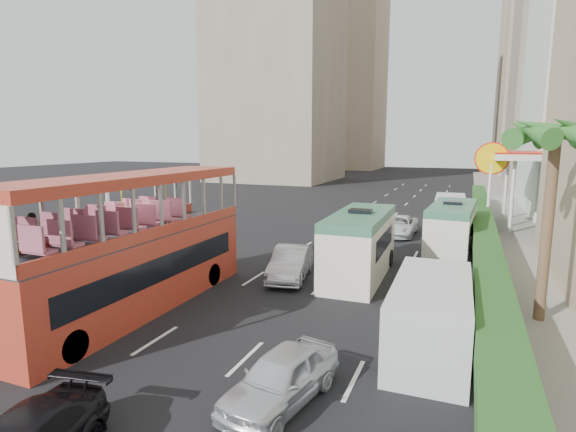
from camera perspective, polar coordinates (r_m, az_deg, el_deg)
The scene contains 18 objects.
ground_plane at distance 15.18m, azimuth -0.42°, elevation -14.72°, with size 200.00×200.00×0.00m, color black.
double_decker_bus at distance 17.46m, azimuth -18.98°, elevation -3.26°, with size 2.50×11.00×5.06m, color #BC3824.
car_silver_lane_a at distance 20.88m, azimuth 0.33°, elevation -7.87°, with size 1.51×4.32×1.42m, color silver.
car_silver_lane_b at distance 11.73m, azimuth -0.88°, elevation -22.55°, with size 1.51×3.75×1.28m, color silver.
van_asset at distance 31.03m, azimuth 13.84°, elevation -2.38°, with size 2.13×4.63×1.29m, color silver.
minibus_near at distance 20.99m, azimuth 9.08°, elevation -3.66°, with size 2.25×6.76×3.00m, color silver.
minibus_far at distance 26.25m, azimuth 20.04°, elevation -1.66°, with size 2.13×6.40×2.84m, color silver.
panel_van_near at distance 14.31m, azimuth 17.68°, elevation -12.06°, with size 2.16×5.40×2.16m, color silver.
panel_van_far at distance 36.16m, azimuth 19.86°, elevation 0.69°, with size 2.12×5.30×2.12m, color silver.
sidewalk at distance 38.47m, azimuth 27.23°, elevation -0.77°, with size 6.00×120.00×0.18m, color #99968C.
kerb_wall at distance 27.38m, azimuth 23.46°, elevation -3.01°, with size 0.30×44.00×1.00m, color silver.
hedge at distance 27.22m, azimuth 23.58°, elevation -1.26°, with size 1.10×44.00×0.70m, color #2D6626.
palm_tree at distance 17.22m, azimuth 30.05°, elevation -1.31°, with size 0.36×0.36×6.40m, color brown.
shell_station at distance 36.28m, azimuth 29.39°, elevation 2.75°, with size 6.50×8.00×5.50m, color silver.
tower_far_a at distance 96.82m, azimuth 30.17°, elevation 17.61°, with size 14.00×14.00×44.00m, color tan.
tower_far_b at distance 118.19m, azimuth 28.59°, elevation 15.04°, with size 14.00×14.00×40.00m, color gray.
tower_left_a at distance 76.46m, azimuth -1.44°, elevation 24.45°, with size 18.00×18.00×52.00m, color gray.
tower_left_b at distance 107.68m, azimuth 7.43°, elevation 18.35°, with size 16.00×16.00×46.00m, color tan.
Camera 1 is at (5.29, -12.80, 6.22)m, focal length 28.00 mm.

